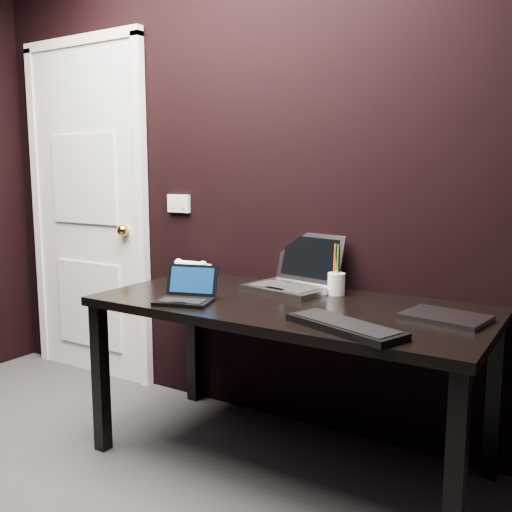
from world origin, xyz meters
The scene contains 11 objects.
wall_back centered at (0.00, 1.80, 1.30)m, with size 4.00×4.00×0.00m, color black.
door centered at (-1.35, 1.78, 1.04)m, with size 0.99×0.10×2.14m.
wall_switch centered at (-0.62, 1.79, 1.12)m, with size 0.15×0.02×0.10m.
desk centered at (0.30, 1.40, 0.66)m, with size 1.70×0.80×0.74m.
netbook centered at (-0.08, 1.17, 0.77)m, with size 0.29×0.27×0.15m.
silver_laptop centered at (0.20, 1.65, 0.79)m, with size 0.44×0.41×0.26m.
ext_keyboard centered at (0.68, 1.13, 0.75)m, with size 0.49×0.31×0.03m.
closed_laptop centered at (0.95, 1.46, 0.75)m, with size 0.33×0.26×0.02m.
desk_phone centered at (-0.43, 1.65, 0.78)m, with size 0.21×0.16×0.10m.
mobile_phone centered at (-0.34, 1.41, 0.77)m, with size 0.06×0.05×0.09m.
pen_cup centered at (0.41, 1.65, 0.79)m, with size 0.10×0.10×0.23m.
Camera 1 is at (1.45, -0.72, 1.31)m, focal length 40.00 mm.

